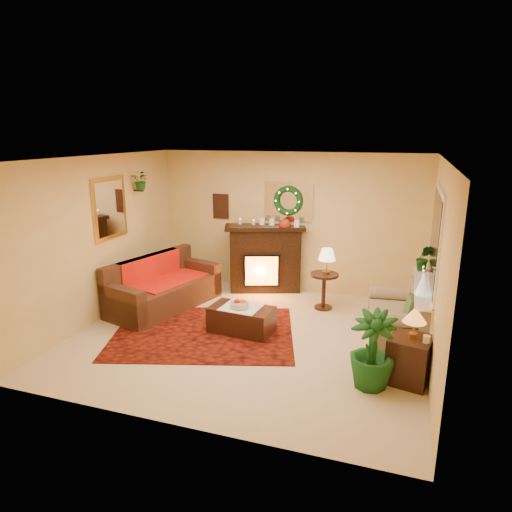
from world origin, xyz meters
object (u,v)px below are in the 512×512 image
(sofa, at_px, (164,283))
(fireplace, at_px, (265,263))
(side_table_round, at_px, (324,290))
(end_table_square, at_px, (409,361))
(loveseat, at_px, (397,309))
(coffee_table, at_px, (242,319))

(sofa, xyz_separation_m, fireplace, (1.38, 1.38, 0.12))
(sofa, height_order, side_table_round, sofa)
(sofa, relative_size, side_table_round, 3.24)
(end_table_square, bearing_deg, loveseat, 98.64)
(sofa, distance_m, fireplace, 1.96)
(loveseat, bearing_deg, sofa, 174.50)
(coffee_table, bearing_deg, fireplace, 102.10)
(fireplace, bearing_deg, side_table_round, -44.14)
(fireplace, distance_m, loveseat, 2.77)
(sofa, bearing_deg, side_table_round, 32.71)
(fireplace, bearing_deg, sofa, -154.19)
(side_table_round, distance_m, coffee_table, 1.68)
(sofa, xyz_separation_m, coffee_table, (1.61, -0.54, -0.22))
(sofa, distance_m, side_table_round, 2.74)
(fireplace, xyz_separation_m, coffee_table, (0.23, -1.92, -0.34))
(sofa, xyz_separation_m, end_table_square, (4.03, -1.24, -0.16))
(loveseat, height_order, end_table_square, loveseat)
(sofa, height_order, loveseat, sofa)
(side_table_round, bearing_deg, end_table_square, -55.37)
(loveseat, xyz_separation_m, end_table_square, (0.20, -1.32, -0.15))
(sofa, bearing_deg, coffee_table, -2.92)
(sofa, distance_m, coffee_table, 1.71)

